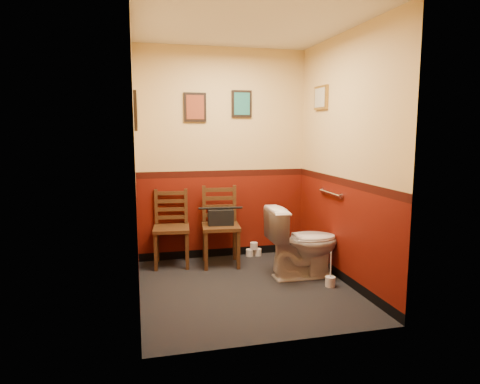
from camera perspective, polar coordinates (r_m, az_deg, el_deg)
floor at (r=4.67m, az=0.75°, el=-12.66°), size 2.20×2.40×0.00m
ceiling at (r=4.48m, az=0.82°, el=21.56°), size 2.20×2.40×0.00m
wall_back at (r=5.54m, az=-2.35°, el=4.97°), size 2.20×0.00×2.70m
wall_front at (r=3.23m, az=6.14°, el=2.52°), size 2.20×0.00×2.70m
wall_left at (r=4.24m, az=-13.81°, el=3.70°), size 0.00×2.40×2.70m
wall_right at (r=4.77m, az=13.71°, el=4.20°), size 0.00×2.40×2.70m
grab_bar at (r=5.02m, az=11.93°, el=-0.14°), size 0.05×0.56×0.06m
framed_print_back_a at (r=5.46m, az=-6.01°, el=11.18°), size 0.28×0.04×0.36m
framed_print_back_b at (r=5.58m, az=0.23°, el=11.68°), size 0.26×0.04×0.34m
framed_print_left at (r=4.33m, az=-13.77°, el=10.42°), size 0.04×0.30×0.38m
framed_print_right at (r=5.31m, az=10.73°, el=12.25°), size 0.04×0.34×0.28m
toilet at (r=4.94m, az=8.34°, el=-6.67°), size 0.82×0.47×0.80m
toilet_brush at (r=4.79m, az=11.95°, el=-11.52°), size 0.11×0.11×0.38m
chair_left at (r=5.38m, az=-9.14°, el=-4.74°), size 0.48×0.48×0.93m
chair_right at (r=5.34m, az=-2.62°, el=-4.52°), size 0.50×0.50×0.97m
handbag at (r=5.27m, az=-2.59°, el=-3.36°), size 0.32×0.19×0.23m
tp_stack at (r=5.77m, az=1.84°, el=-7.76°), size 0.21×0.11×0.18m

